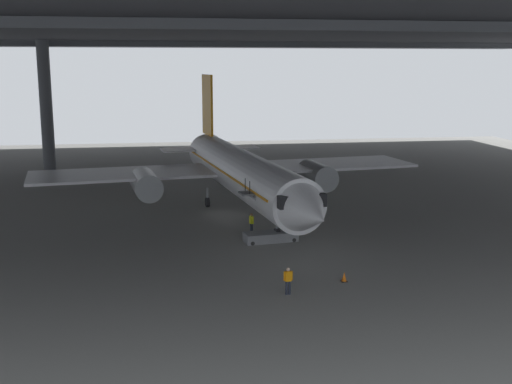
# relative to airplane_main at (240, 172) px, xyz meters

# --- Properties ---
(ground_plane) EXTENTS (110.00, 110.00, 0.00)m
(ground_plane) POSITION_rel_airplane_main_xyz_m (-0.54, -1.61, -3.54)
(ground_plane) COLOR gray
(hangar_structure) EXTENTS (121.00, 99.00, 17.17)m
(hangar_structure) POSITION_rel_airplane_main_xyz_m (-0.59, 12.15, 13.00)
(hangar_structure) COLOR #4C4F54
(hangar_structure) RESTS_ON ground_plane
(airplane_main) EXTENTS (37.30, 38.36, 11.93)m
(airplane_main) POSITION_rel_airplane_main_xyz_m (0.00, 0.00, 0.00)
(airplane_main) COLOR white
(airplane_main) RESTS_ON ground_plane
(boarding_stairs) EXTENTS (4.44, 2.00, 4.75)m
(boarding_stairs) POSITION_rel_airplane_main_xyz_m (0.76, -10.60, -2.80)
(boarding_stairs) COLOR slate
(boarding_stairs) RESTS_ON ground_plane
(crew_worker_near_nose) EXTENTS (0.55, 0.25, 1.61)m
(crew_worker_near_nose) POSITION_rel_airplane_main_xyz_m (-0.24, -21.85, -2.62)
(crew_worker_near_nose) COLOR #232838
(crew_worker_near_nose) RESTS_ON ground_plane
(crew_worker_by_stairs) EXTENTS (0.32, 0.53, 1.66)m
(crew_worker_by_stairs) POSITION_rel_airplane_main_xyz_m (-0.27, -8.30, -2.59)
(crew_worker_by_stairs) COLOR #232838
(crew_worker_by_stairs) RESTS_ON ground_plane
(traffic_cone_orange) EXTENTS (0.36, 0.36, 0.60)m
(traffic_cone_orange) POSITION_rel_airplane_main_xyz_m (3.59, -20.20, -3.25)
(traffic_cone_orange) COLOR black
(traffic_cone_orange) RESTS_ON ground_plane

